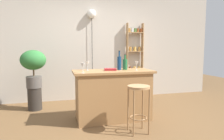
{
  "coord_description": "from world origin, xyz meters",
  "views": [
    {
      "loc": [
        -0.95,
        -3.2,
        1.3
      ],
      "look_at": [
        0.05,
        0.55,
        0.88
      ],
      "focal_mm": 32.74,
      "sensor_mm": 36.0,
      "label": 1
    }
  ],
  "objects_px": {
    "plant_stool": "(35,99)",
    "wine_glass_left": "(136,64)",
    "spice_shelf": "(135,57)",
    "cookbook": "(110,69)",
    "bar_stool": "(139,98)",
    "potted_plant": "(33,64)",
    "wine_glass_center": "(87,64)",
    "pendant_globe_light": "(92,15)",
    "bottle_sauce_amber": "(119,63)",
    "bottle_vinegar": "(125,64)",
    "wine_glass_right": "(83,66)"
  },
  "relations": [
    {
      "from": "bottle_vinegar",
      "to": "cookbook",
      "type": "distance_m",
      "value": 0.32
    },
    {
      "from": "bottle_sauce_amber",
      "to": "pendant_globe_light",
      "type": "relative_size",
      "value": 0.16
    },
    {
      "from": "bar_stool",
      "to": "wine_glass_right",
      "type": "bearing_deg",
      "value": 151.45
    },
    {
      "from": "pendant_globe_light",
      "to": "spice_shelf",
      "type": "bearing_deg",
      "value": -1.25
    },
    {
      "from": "bottle_sauce_amber",
      "to": "wine_glass_right",
      "type": "height_order",
      "value": "bottle_sauce_amber"
    },
    {
      "from": "bottle_sauce_amber",
      "to": "plant_stool",
      "type": "bearing_deg",
      "value": 150.09
    },
    {
      "from": "bottle_vinegar",
      "to": "wine_glass_left",
      "type": "bearing_deg",
      "value": -44.64
    },
    {
      "from": "spice_shelf",
      "to": "pendant_globe_light",
      "type": "distance_m",
      "value": 1.52
    },
    {
      "from": "bar_stool",
      "to": "plant_stool",
      "type": "xyz_separation_m",
      "value": [
        -1.66,
        1.64,
        -0.3
      ]
    },
    {
      "from": "wine_glass_left",
      "to": "pendant_globe_light",
      "type": "distance_m",
      "value": 2.02
    },
    {
      "from": "spice_shelf",
      "to": "potted_plant",
      "type": "distance_m",
      "value": 2.5
    },
    {
      "from": "bottle_vinegar",
      "to": "pendant_globe_light",
      "type": "distance_m",
      "value": 1.86
    },
    {
      "from": "potted_plant",
      "to": "wine_glass_center",
      "type": "relative_size",
      "value": 4.77
    },
    {
      "from": "plant_stool",
      "to": "cookbook",
      "type": "bearing_deg",
      "value": -34.17
    },
    {
      "from": "wine_glass_center",
      "to": "cookbook",
      "type": "relative_size",
      "value": 0.78
    },
    {
      "from": "bottle_sauce_amber",
      "to": "pendant_globe_light",
      "type": "xyz_separation_m",
      "value": [
        -0.25,
        1.48,
        1.06
      ]
    },
    {
      "from": "potted_plant",
      "to": "wine_glass_center",
      "type": "distance_m",
      "value": 1.3
    },
    {
      "from": "spice_shelf",
      "to": "bar_stool",
      "type": "bearing_deg",
      "value": -109.64
    },
    {
      "from": "potted_plant",
      "to": "wine_glass_left",
      "type": "xyz_separation_m",
      "value": [
        1.86,
        -1.04,
        0.05
      ]
    },
    {
      "from": "potted_plant",
      "to": "wine_glass_right",
      "type": "xyz_separation_m",
      "value": [
        0.87,
        -1.21,
        0.05
      ]
    },
    {
      "from": "bottle_sauce_amber",
      "to": "cookbook",
      "type": "bearing_deg",
      "value": -167.05
    },
    {
      "from": "bottle_sauce_amber",
      "to": "wine_glass_right",
      "type": "relative_size",
      "value": 2.14
    },
    {
      "from": "pendant_globe_light",
      "to": "bottle_vinegar",
      "type": "bearing_deg",
      "value": -75.6
    },
    {
      "from": "plant_stool",
      "to": "wine_glass_left",
      "type": "bearing_deg",
      "value": -29.33
    },
    {
      "from": "spice_shelf",
      "to": "cookbook",
      "type": "bearing_deg",
      "value": -124.95
    },
    {
      "from": "bar_stool",
      "to": "bottle_vinegar",
      "type": "relative_size",
      "value": 2.59
    },
    {
      "from": "bar_stool",
      "to": "bottle_sauce_amber",
      "type": "relative_size",
      "value": 2.08
    },
    {
      "from": "wine_glass_center",
      "to": "bottle_sauce_amber",
      "type": "bearing_deg",
      "value": -7.5
    },
    {
      "from": "spice_shelf",
      "to": "cookbook",
      "type": "height_order",
      "value": "spice_shelf"
    },
    {
      "from": "bar_stool",
      "to": "pendant_globe_light",
      "type": "relative_size",
      "value": 0.33
    },
    {
      "from": "wine_glass_left",
      "to": "wine_glass_center",
      "type": "relative_size",
      "value": 1.0
    },
    {
      "from": "wine_glass_center",
      "to": "potted_plant",
      "type": "bearing_deg",
      "value": 140.29
    },
    {
      "from": "cookbook",
      "to": "wine_glass_center",
      "type": "bearing_deg",
      "value": 172.39
    },
    {
      "from": "bar_stool",
      "to": "spice_shelf",
      "type": "relative_size",
      "value": 0.38
    },
    {
      "from": "spice_shelf",
      "to": "bottle_vinegar",
      "type": "height_order",
      "value": "spice_shelf"
    },
    {
      "from": "spice_shelf",
      "to": "wine_glass_right",
      "type": "bearing_deg",
      "value": -131.62
    },
    {
      "from": "bottle_vinegar",
      "to": "wine_glass_left",
      "type": "distance_m",
      "value": 0.23
    },
    {
      "from": "bar_stool",
      "to": "plant_stool",
      "type": "distance_m",
      "value": 2.35
    },
    {
      "from": "potted_plant",
      "to": "bottle_sauce_amber",
      "type": "bearing_deg",
      "value": -29.91
    },
    {
      "from": "wine_glass_left",
      "to": "wine_glass_right",
      "type": "bearing_deg",
      "value": -170.25
    },
    {
      "from": "potted_plant",
      "to": "bottle_sauce_amber",
      "type": "relative_size",
      "value": 2.23
    },
    {
      "from": "bottle_sauce_amber",
      "to": "potted_plant",
      "type": "bearing_deg",
      "value": 150.09
    },
    {
      "from": "wine_glass_left",
      "to": "wine_glass_right",
      "type": "distance_m",
      "value": 1.0
    },
    {
      "from": "bottle_vinegar",
      "to": "bottle_sauce_amber",
      "type": "distance_m",
      "value": 0.13
    },
    {
      "from": "cookbook",
      "to": "pendant_globe_light",
      "type": "xyz_separation_m",
      "value": [
        -0.07,
        1.52,
        1.17
      ]
    },
    {
      "from": "bar_stool",
      "to": "wine_glass_right",
      "type": "relative_size",
      "value": 4.45
    },
    {
      "from": "bar_stool",
      "to": "pendant_globe_light",
      "type": "distance_m",
      "value": 2.72
    },
    {
      "from": "bottle_vinegar",
      "to": "wine_glass_center",
      "type": "bearing_deg",
      "value": 175.59
    },
    {
      "from": "spice_shelf",
      "to": "plant_stool",
      "type": "bearing_deg",
      "value": -167.27
    },
    {
      "from": "bottle_vinegar",
      "to": "wine_glass_right",
      "type": "relative_size",
      "value": 1.72
    }
  ]
}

